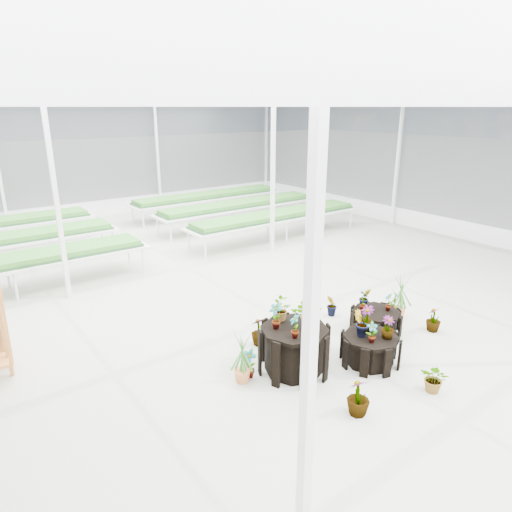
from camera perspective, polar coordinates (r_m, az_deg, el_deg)
ground_plane at (r=9.33m, az=2.89°, el=-8.60°), size 24.00×24.00×0.00m
greenhouse_shell at (r=8.56m, az=3.13°, el=4.97°), size 18.00×24.00×4.50m
steel_frame at (r=8.56m, az=3.13°, el=4.97°), size 18.00×24.00×4.50m
nursery_benches at (r=15.09m, az=-14.71°, el=3.06°), size 16.00×7.00×0.84m
plinth_tall at (r=7.70m, az=4.78°, el=-11.55°), size 1.48×1.48×0.79m
plinth_mid at (r=8.18m, az=14.07°, el=-11.27°), size 1.19×1.19×0.51m
plinth_low at (r=9.28m, az=14.71°, el=-7.90°), size 1.24×1.24×0.43m
nursery_plants at (r=8.39m, az=9.96°, el=-8.36°), size 4.42×3.32×1.25m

